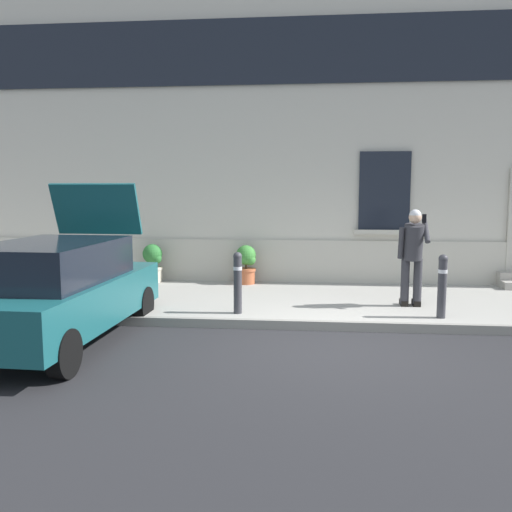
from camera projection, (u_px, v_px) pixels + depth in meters
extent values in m
plane|color=#232326|center=(332.00, 347.00, 7.73)|extent=(80.00, 80.00, 0.00)
cube|color=#99968E|center=(327.00, 302.00, 10.48)|extent=(24.00, 3.60, 0.15)
cube|color=gray|center=(330.00, 326.00, 8.65)|extent=(24.00, 0.12, 0.15)
cube|color=beige|center=(326.00, 123.00, 12.50)|extent=(24.00, 1.40, 7.50)
cube|color=#BCB7A8|center=(325.00, 265.00, 12.18)|extent=(24.00, 0.08, 1.10)
cube|color=black|center=(384.00, 191.00, 11.84)|extent=(1.10, 0.06, 1.70)
cube|color=#BCB7A8|center=(383.00, 232.00, 11.93)|extent=(1.30, 0.12, 0.10)
cube|color=black|center=(328.00, 50.00, 11.60)|extent=(16.80, 0.06, 1.40)
cube|color=#165156|center=(57.00, 301.00, 7.89)|extent=(1.88, 4.06, 0.64)
cube|color=black|center=(50.00, 262.00, 7.66)|extent=(1.62, 2.45, 0.56)
cube|color=black|center=(112.00, 291.00, 9.90)|extent=(1.66, 0.15, 0.20)
cube|color=yellow|center=(112.00, 281.00, 9.87)|extent=(0.52, 0.04, 0.12)
cube|color=#B21414|center=(72.00, 266.00, 9.93)|extent=(0.16, 0.05, 0.18)
cube|color=#B21414|center=(152.00, 268.00, 9.74)|extent=(0.16, 0.05, 0.18)
cube|color=#165156|center=(96.00, 209.00, 9.16)|extent=(1.50, 0.41, 0.87)
cylinder|color=black|center=(64.00, 354.00, 6.44)|extent=(0.22, 0.61, 0.60)
cylinder|color=black|center=(55.00, 302.00, 9.41)|extent=(0.22, 0.61, 0.60)
cylinder|color=black|center=(143.00, 304.00, 9.20)|extent=(0.22, 0.61, 0.60)
cylinder|color=#333338|center=(442.00, 289.00, 8.81)|extent=(0.14, 0.14, 0.95)
sphere|color=#333338|center=(443.00, 259.00, 8.75)|extent=(0.15, 0.15, 0.15)
cylinder|color=silver|center=(443.00, 271.00, 8.77)|extent=(0.15, 0.15, 0.06)
cylinder|color=#333338|center=(238.00, 286.00, 9.13)|extent=(0.14, 0.14, 0.95)
sphere|color=#333338|center=(238.00, 256.00, 9.07)|extent=(0.15, 0.15, 0.15)
cylinder|color=silver|center=(238.00, 268.00, 9.10)|extent=(0.15, 0.15, 0.06)
cylinder|color=#2D2D33|center=(405.00, 281.00, 9.70)|extent=(0.15, 0.15, 0.82)
cube|color=black|center=(404.00, 303.00, 9.81)|extent=(0.12, 0.28, 0.10)
cylinder|color=#2D2D33|center=(418.00, 281.00, 9.68)|extent=(0.15, 0.15, 0.82)
cube|color=black|center=(416.00, 303.00, 9.79)|extent=(0.12, 0.28, 0.10)
cylinder|color=#2D2D33|center=(413.00, 242.00, 9.54)|extent=(0.34, 0.46, 0.67)
sphere|color=tan|center=(415.00, 217.00, 9.40)|extent=(0.22, 0.22, 0.22)
sphere|color=silver|center=(415.00, 215.00, 9.40)|extent=(0.21, 0.21, 0.21)
cylinder|color=#2D2D33|center=(401.00, 243.00, 9.52)|extent=(0.09, 0.20, 0.57)
cylinder|color=#2D2D33|center=(426.00, 231.00, 9.45)|extent=(0.09, 0.41, 0.42)
cube|color=black|center=(424.00, 218.00, 9.37)|extent=(0.07, 0.02, 0.15)
cylinder|color=beige|center=(153.00, 274.00, 12.26)|extent=(0.40, 0.40, 0.34)
cylinder|color=beige|center=(153.00, 268.00, 12.24)|extent=(0.44, 0.44, 0.05)
cylinder|color=#47331E|center=(153.00, 262.00, 12.22)|extent=(0.04, 0.04, 0.24)
sphere|color=#286B2D|center=(152.00, 254.00, 12.20)|extent=(0.44, 0.44, 0.44)
sphere|color=#286B2D|center=(156.00, 259.00, 12.16)|extent=(0.24, 0.24, 0.24)
cylinder|color=#B25B38|center=(246.00, 276.00, 12.04)|extent=(0.40, 0.40, 0.34)
cylinder|color=#B25B38|center=(246.00, 270.00, 12.02)|extent=(0.44, 0.44, 0.05)
cylinder|color=#47331E|center=(246.00, 263.00, 12.01)|extent=(0.04, 0.04, 0.24)
sphere|color=#387F33|center=(246.00, 255.00, 11.98)|extent=(0.44, 0.44, 0.44)
sphere|color=#387F33|center=(250.00, 260.00, 11.94)|extent=(0.24, 0.24, 0.24)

